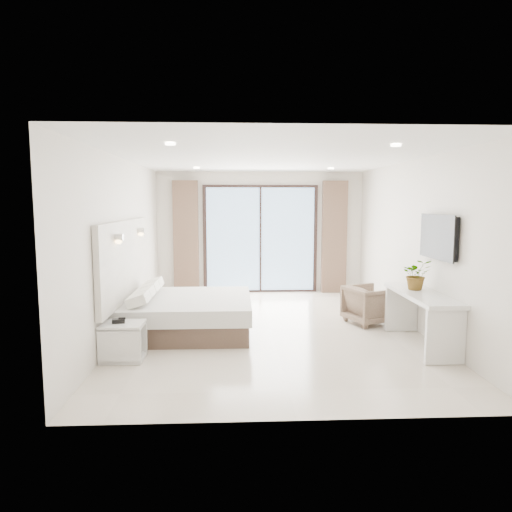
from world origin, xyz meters
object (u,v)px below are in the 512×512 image
object	(u,v)px
bed	(187,314)
nightstand	(123,342)
console_desk	(421,307)
armchair	(369,303)

from	to	relation	value
bed	nightstand	bearing A→B (deg)	-118.34
bed	console_desk	bearing A→B (deg)	-14.70
nightstand	console_desk	xyz separation A→B (m)	(4.06, 0.38, 0.32)
nightstand	armchair	bearing A→B (deg)	24.97
bed	nightstand	distance (m)	1.44
bed	nightstand	size ratio (longest dim) A/B	3.62
console_desk	armchair	world-z (taller)	console_desk
bed	armchair	world-z (taller)	armchair
bed	console_desk	distance (m)	3.50
nightstand	bed	bearing A→B (deg)	62.75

